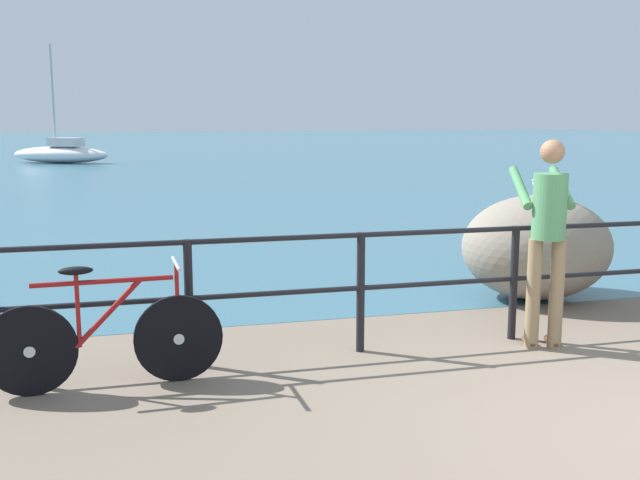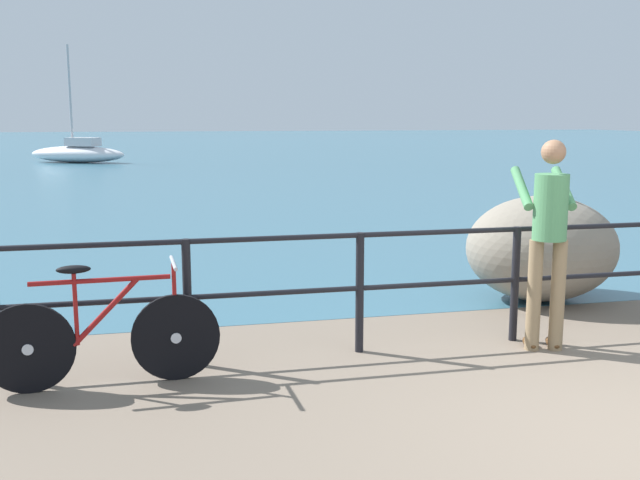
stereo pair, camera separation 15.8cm
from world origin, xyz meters
name	(u,v)px [view 1 (the left image)]	position (x,y,z in m)	size (l,w,h in m)	color
ground_plane	(236,179)	(0.00, 20.00, -0.05)	(120.00, 120.00, 0.10)	#756656
sea_surface	(179,145)	(0.00, 48.17, 0.00)	(120.00, 90.00, 0.01)	#38667A
promenade_railing	(514,269)	(0.00, 2.17, 0.64)	(8.59, 0.07, 1.02)	black
bicycle	(107,337)	(-3.46, 1.82, 0.39)	(1.70, 0.48, 0.92)	black
person_at_railing	(547,234)	(0.13, 1.89, 0.99)	(0.54, 0.67, 1.78)	#8C7251
breakwater_boulder_main	(536,247)	(0.99, 3.46, 0.56)	(1.64, 1.43, 1.13)	gray
seagull	(545,182)	(1.05, 3.45, 1.27)	(0.29, 0.28, 0.23)	gold
sailboat	(61,153)	(-6.13, 29.20, 0.42)	(4.49, 3.23, 4.90)	white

